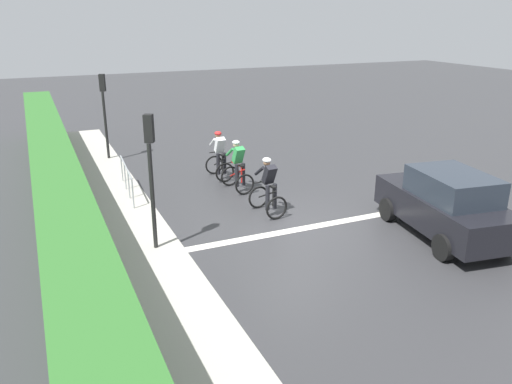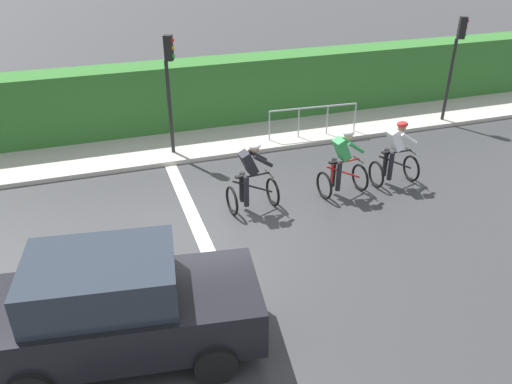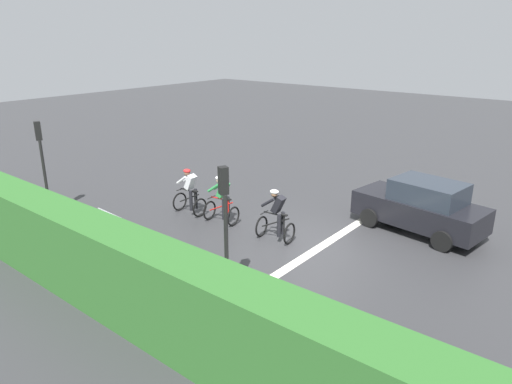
{
  "view_description": "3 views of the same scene",
  "coord_description": "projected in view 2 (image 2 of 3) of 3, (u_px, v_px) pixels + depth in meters",
  "views": [
    {
      "loc": [
        -6.21,
        -11.49,
        5.45
      ],
      "look_at": [
        -0.81,
        0.66,
        0.81
      ],
      "focal_mm": 35.85,
      "sensor_mm": 36.0,
      "label": 1
    },
    {
      "loc": [
        9.41,
        -2.26,
        6.05
      ],
      "look_at": [
        0.2,
        0.84,
        0.74
      ],
      "focal_mm": 35.99,
      "sensor_mm": 36.0,
      "label": 2
    },
    {
      "loc": [
        -11.19,
        -7.05,
        6.15
      ],
      "look_at": [
        0.52,
        2.39,
        1.06
      ],
      "focal_mm": 32.84,
      "sensor_mm": 36.0,
      "label": 3
    }
  ],
  "objects": [
    {
      "name": "stone_wall_low",
      "position": [
        233.0,
        119.0,
        16.42
      ],
      "size": [
        0.44,
        24.26,
        0.47
      ],
      "primitive_type": "cube",
      "color": "tan",
      "rests_on": "ground"
    },
    {
      "name": "cyclist_second",
      "position": [
        343.0,
        165.0,
        12.15
      ],
      "size": [
        0.79,
        1.14,
        1.66
      ],
      "color": "black",
      "rests_on": "ground"
    },
    {
      "name": "pedestrian_railing_kerbside",
      "position": [
        313.0,
        115.0,
        15.22
      ],
      "size": [
        0.21,
        2.76,
        1.03
      ],
      "color": "#999EA3",
      "rests_on": "ground"
    },
    {
      "name": "traffic_light_near_crossing",
      "position": [
        170.0,
        79.0,
        13.43
      ],
      "size": [
        0.27,
        0.29,
        3.34
      ],
      "color": "black",
      "rests_on": "ground"
    },
    {
      "name": "road_marking_stop_line",
      "position": [
        197.0,
        226.0,
        11.23
      ],
      "size": [
        7.0,
        0.3,
        0.01
      ],
      "primitive_type": "cube",
      "color": "silver",
      "rests_on": "ground"
    },
    {
      "name": "hedge_wall",
      "position": [
        230.0,
        92.0,
        16.28
      ],
      "size": [
        1.1,
        24.26,
        2.1
      ],
      "primitive_type": "cube",
      "color": "#2D6628",
      "rests_on": "ground"
    },
    {
      "name": "cyclist_lead",
      "position": [
        395.0,
        155.0,
        12.63
      ],
      "size": [
        0.7,
        1.09,
        1.66
      ],
      "color": "black",
      "rests_on": "ground"
    },
    {
      "name": "traffic_light_far_junction",
      "position": [
        456.0,
        55.0,
        15.7
      ],
      "size": [
        0.26,
        0.3,
        3.34
      ],
      "color": "black",
      "rests_on": "ground"
    },
    {
      "name": "ground_plane",
      "position": [
        217.0,
        223.0,
        11.36
      ],
      "size": [
        80.0,
        80.0,
        0.0
      ],
      "primitive_type": "plane",
      "color": "#333335"
    },
    {
      "name": "cyclist_mid",
      "position": [
        251.0,
        179.0,
        11.5
      ],
      "size": [
        0.78,
        1.14,
        1.66
      ],
      "color": "black",
      "rests_on": "ground"
    },
    {
      "name": "car_black",
      "position": [
        119.0,
        307.0,
        7.66
      ],
      "size": [
        2.32,
        4.3,
        1.76
      ],
      "color": "black",
      "rests_on": "ground"
    },
    {
      "name": "sidewalk_kerb",
      "position": [
        241.0,
        134.0,
        15.75
      ],
      "size": [
        2.8,
        24.26,
        0.12
      ],
      "primitive_type": "cube",
      "color": "#ADA89E",
      "rests_on": "ground"
    }
  ]
}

